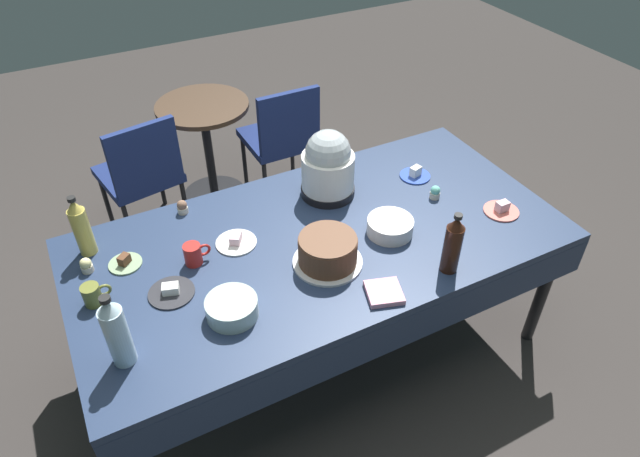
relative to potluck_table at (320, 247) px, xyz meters
The scene contains 23 objects.
ground 0.69m from the potluck_table, ahead, with size 9.00×9.00×0.00m, color #383330.
potluck_table is the anchor object (origin of this frame).
frosted_layer_cake 0.21m from the potluck_table, 106.67° to the right, with size 0.30×0.30×0.14m.
slow_cooker 0.40m from the potluck_table, 56.07° to the left, with size 0.27×0.27×0.35m.
glass_salad_bowl 0.58m from the potluck_table, 153.45° to the right, with size 0.20×0.20×0.08m, color #B2C6BC.
ceramic_snack_bowl 0.33m from the potluck_table, 21.63° to the right, with size 0.21×0.21×0.07m, color silver.
dessert_plate_sage 0.85m from the potluck_table, 164.78° to the left, with size 0.14×0.14×0.05m.
dessert_plate_coral 0.89m from the potluck_table, 15.22° to the right, with size 0.17×0.17×0.06m.
dessert_plate_cobalt 0.69m from the potluck_table, 17.15° to the left, with size 0.16×0.16×0.06m.
dessert_plate_white 0.38m from the potluck_table, 159.03° to the left, with size 0.18×0.18×0.05m.
dessert_plate_charcoal 0.70m from the potluck_table, behind, with size 0.19×0.19×0.05m.
cupcake_cocoa 0.68m from the potluck_table, 137.00° to the left, with size 0.05×0.05×0.07m.
cupcake_berry 1.00m from the potluck_table, 165.25° to the left, with size 0.05×0.05×0.07m.
cupcake_lemon 0.64m from the potluck_table, ahead, with size 0.05×0.05×0.07m.
soda_bottle_water 0.99m from the potluck_table, 163.24° to the right, with size 0.08×0.08×0.32m.
soda_bottle_cola 0.61m from the potluck_table, 48.43° to the right, with size 0.08×0.08×0.29m.
soda_bottle_ginger_ale 1.03m from the potluck_table, 158.11° to the left, with size 0.07×0.07×0.29m.
coffee_mug_red 0.57m from the potluck_table, 169.99° to the left, with size 0.12×0.08×0.10m.
coffee_mug_olive 0.98m from the potluck_table, behind, with size 0.11×0.07×0.09m.
paper_napkin_stack 0.44m from the potluck_table, 81.66° to the right, with size 0.14×0.14×0.02m, color pink.
maroon_chair_left 1.44m from the potluck_table, 112.12° to the left, with size 0.51×0.51×0.85m.
maroon_chair_right 1.39m from the potluck_table, 73.12° to the left, with size 0.44×0.44×0.85m.
round_cafe_table 1.56m from the potluck_table, 91.85° to the left, with size 0.60×0.60×0.72m.
Camera 1 is at (-0.89, -1.71, 2.39)m, focal length 31.56 mm.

